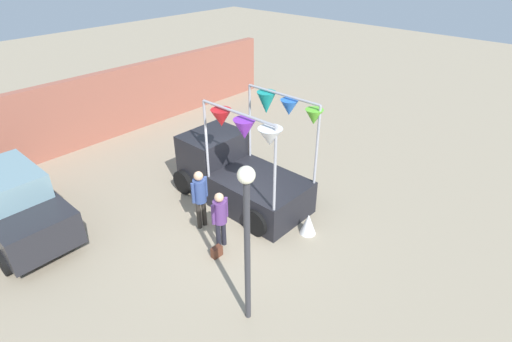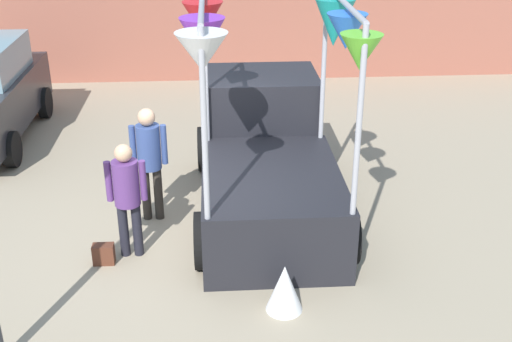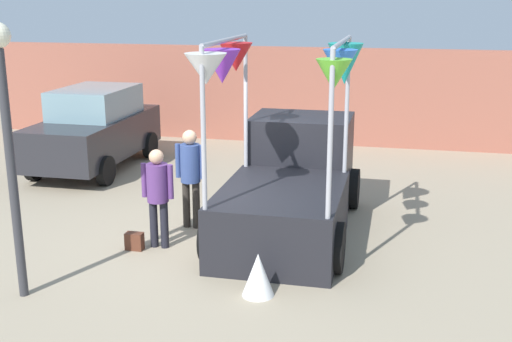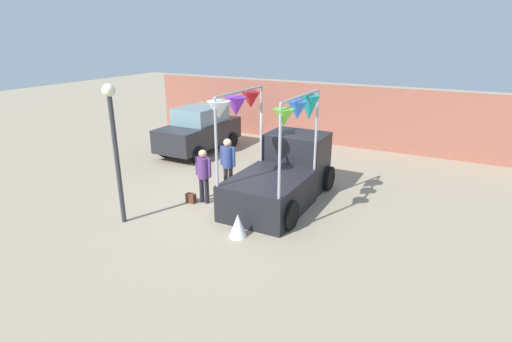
% 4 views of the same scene
% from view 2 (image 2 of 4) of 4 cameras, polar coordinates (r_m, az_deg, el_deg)
% --- Properties ---
extents(ground_plane, '(60.00, 60.00, 0.00)m').
position_cam_2_polar(ground_plane, '(9.33, -4.81, -5.47)').
color(ground_plane, gray).
extents(vendor_truck, '(2.46, 4.17, 3.31)m').
position_cam_2_polar(vendor_truck, '(9.69, 0.84, 1.93)').
color(vendor_truck, black).
rests_on(vendor_truck, ground).
extents(person_customer, '(0.53, 0.34, 1.62)m').
position_cam_2_polar(person_customer, '(8.49, -11.42, -1.70)').
color(person_customer, black).
rests_on(person_customer, ground).
extents(person_vendor, '(0.53, 0.34, 1.74)m').
position_cam_2_polar(person_vendor, '(9.33, -9.48, 1.53)').
color(person_vendor, '#2D2823').
rests_on(person_vendor, ground).
extents(handbag, '(0.28, 0.16, 0.28)m').
position_cam_2_polar(handbag, '(8.78, -13.39, -7.20)').
color(handbag, '#592D1E').
rests_on(handbag, ground).
extents(brick_boundary_wall, '(18.00, 0.36, 2.60)m').
position_cam_2_polar(brick_boundary_wall, '(16.06, -4.73, 12.68)').
color(brick_boundary_wall, '#9E5947').
rests_on(brick_boundary_wall, ground).
extents(folded_kite_bundle_white, '(0.56, 0.56, 0.60)m').
position_cam_2_polar(folded_kite_bundle_white, '(7.64, 2.55, -10.34)').
color(folded_kite_bundle_white, white).
rests_on(folded_kite_bundle_white, ground).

